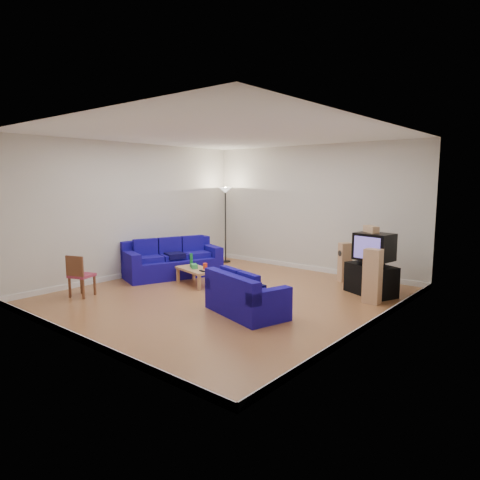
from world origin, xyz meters
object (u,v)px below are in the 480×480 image
Objects in this scene: sofa_loveseat at (244,299)px; tv_stand at (371,280)px; television at (374,247)px; sofa_three_seat at (172,263)px; coffee_table at (196,271)px.

sofa_loveseat is 1.63× the size of tv_stand.
tv_stand is at bearing 144.98° from television.
coffee_table is at bearing 97.13° from sofa_three_seat.
television is at bearing 26.18° from coffee_table.
coffee_table is (-2.16, 0.95, 0.04)m from sofa_loveseat.
coffee_table is at bearing -128.43° from tv_stand.
television is at bearing -19.24° from tv_stand.
sofa_three_seat reaches higher than tv_stand.
sofa_three_seat reaches higher than coffee_table.
sofa_loveseat is at bearing 89.84° from sofa_three_seat.
tv_stand reaches higher than coffee_table.
sofa_loveseat reaches higher than tv_stand.
coffee_table is at bearing 172.40° from sofa_loveseat.
sofa_three_seat is at bearing 167.01° from coffee_table.
coffee_table is at bearing -145.37° from television.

